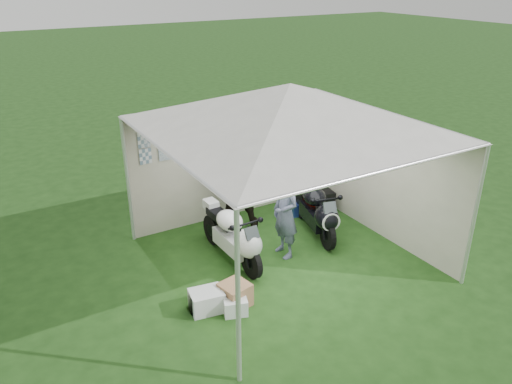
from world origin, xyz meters
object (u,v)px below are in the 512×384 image
at_px(paddock_stand, 300,209).
at_px(canopy_tent, 288,111).
at_px(motorcycle_white, 234,235).
at_px(crate_2, 235,306).
at_px(person_dark_jacket, 233,178).
at_px(equipment_box, 321,202).
at_px(motorcycle_black, 317,210).
at_px(crate_0, 207,301).
at_px(person_blue_jacket, 286,213).
at_px(crate_1, 235,294).

bearing_deg(paddock_stand, canopy_tent, -134.11).
relative_size(motorcycle_white, crate_2, 5.50).
bearing_deg(person_dark_jacket, canopy_tent, 113.24).
bearing_deg(crate_2, equipment_box, 33.12).
relative_size(motorcycle_black, crate_0, 3.82).
bearing_deg(paddock_stand, crate_2, -141.24).
bearing_deg(motorcycle_white, person_blue_jacket, -16.73).
height_order(canopy_tent, crate_0, canopy_tent).
height_order(motorcycle_black, equipment_box, motorcycle_black).
bearing_deg(person_blue_jacket, paddock_stand, 136.08).
bearing_deg(equipment_box, paddock_stand, 162.93).
bearing_deg(crate_2, motorcycle_white, 62.08).
bearing_deg(motorcycle_black, crate_1, -139.15).
bearing_deg(canopy_tent, equipment_box, 34.52).
height_order(equipment_box, crate_1, equipment_box).
relative_size(person_dark_jacket, crate_2, 6.02).
xyz_separation_m(person_blue_jacket, crate_1, (-1.41, -0.81, -0.62)).
distance_m(equipment_box, crate_2, 3.62).
xyz_separation_m(motorcycle_black, person_dark_jacket, (-1.15, 1.06, 0.50)).
height_order(motorcycle_white, equipment_box, motorcycle_white).
height_order(person_blue_jacket, crate_1, person_blue_jacket).
height_order(motorcycle_white, crate_2, motorcycle_white).
xyz_separation_m(paddock_stand, crate_1, (-2.53, -1.93, 0.04)).
height_order(person_dark_jacket, crate_2, person_dark_jacket).
xyz_separation_m(motorcycle_black, crate_1, (-2.31, -1.12, -0.33)).
bearing_deg(person_dark_jacket, paddock_stand, -174.13).
bearing_deg(crate_2, person_blue_jacket, 33.27).
height_order(equipment_box, crate_0, equipment_box).
height_order(canopy_tent, motorcycle_black, canopy_tent).
xyz_separation_m(person_dark_jacket, crate_2, (-1.25, -2.36, -0.88)).
relative_size(person_dark_jacket, equipment_box, 4.29).
bearing_deg(motorcycle_black, canopy_tent, -141.71).
relative_size(person_dark_jacket, person_blue_jacket, 1.26).
xyz_separation_m(equipment_box, crate_0, (-3.35, -1.71, -0.08)).
relative_size(paddock_stand, crate_0, 0.75).
xyz_separation_m(canopy_tent, person_blue_jacket, (0.08, 0.11, -1.78)).
xyz_separation_m(paddock_stand, equipment_box, (0.41, -0.13, 0.10)).
bearing_deg(motorcycle_black, motorcycle_white, -162.64).
relative_size(motorcycle_white, person_dark_jacket, 0.91).
relative_size(crate_1, crate_2, 1.18).
distance_m(motorcycle_black, person_dark_jacket, 1.65).
height_order(equipment_box, crate_2, equipment_box).
bearing_deg(crate_2, crate_1, 61.84).
bearing_deg(motorcycle_black, equipment_box, 62.36).
distance_m(canopy_tent, crate_1, 2.83).
relative_size(equipment_box, crate_2, 1.40).
distance_m(person_dark_jacket, person_blue_jacket, 1.41).
bearing_deg(motorcycle_white, person_dark_jacket, 60.51).
distance_m(motorcycle_black, equipment_box, 0.97).
bearing_deg(person_blue_jacket, crate_2, -55.70).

